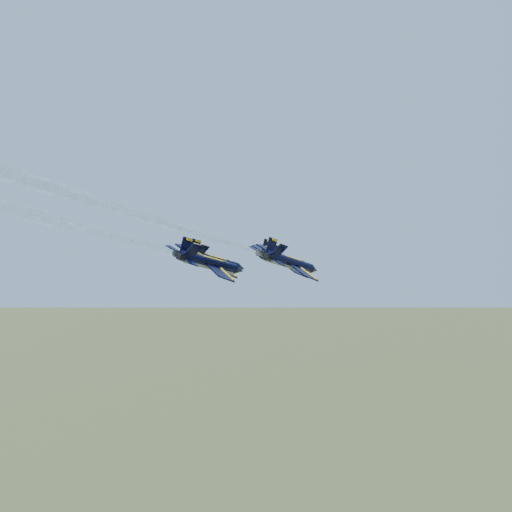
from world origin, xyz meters
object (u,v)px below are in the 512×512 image
(jet_lead, at_px, (284,261))
(jet_right, at_px, (291,262))
(jet_slot, at_px, (211,263))
(jet_left, at_px, (216,261))

(jet_lead, height_order, jet_right, same)
(jet_right, bearing_deg, jet_lead, 131.35)
(jet_right, distance_m, jet_slot, 14.04)
(jet_left, relative_size, jet_slot, 1.00)
(jet_lead, xyz_separation_m, jet_slot, (-8.18, -18.89, 0.00))
(jet_lead, xyz_separation_m, jet_right, (4.21, -12.30, 0.00))
(jet_lead, height_order, jet_left, same)
(jet_left, xyz_separation_m, jet_slot, (3.88, -13.15, 0.00))
(jet_left, bearing_deg, jet_right, 0.50)
(jet_left, height_order, jet_slot, same)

